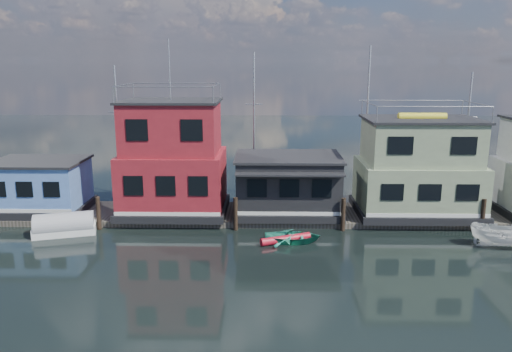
{
  "coord_description": "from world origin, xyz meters",
  "views": [
    {
      "loc": [
        -2.05,
        -21.86,
        10.84
      ],
      "look_at": [
        -2.72,
        12.0,
        3.0
      ],
      "focal_mm": 35.0,
      "sensor_mm": 36.0,
      "label": 1
    }
  ],
  "objects_px": {
    "houseboat_green": "(418,169)",
    "tarp_runabout": "(64,226)",
    "houseboat_red": "(173,160)",
    "red_kayak": "(286,239)",
    "dinghy_teal": "(293,237)",
    "houseboat_blue": "(40,186)",
    "motorboat": "(506,236)",
    "houseboat_dark": "(288,184)"
  },
  "relations": [
    {
      "from": "houseboat_green",
      "to": "tarp_runabout",
      "type": "height_order",
      "value": "houseboat_green"
    },
    {
      "from": "houseboat_red",
      "to": "red_kayak",
      "type": "bearing_deg",
      "value": -33.55
    },
    {
      "from": "houseboat_red",
      "to": "tarp_runabout",
      "type": "xyz_separation_m",
      "value": [
        -6.38,
        -3.88,
        -3.53
      ]
    },
    {
      "from": "dinghy_teal",
      "to": "houseboat_red",
      "type": "bearing_deg",
      "value": 57.97
    },
    {
      "from": "houseboat_red",
      "to": "houseboat_green",
      "type": "relative_size",
      "value": 1.41
    },
    {
      "from": "houseboat_green",
      "to": "houseboat_red",
      "type": "bearing_deg",
      "value": -180.0
    },
    {
      "from": "houseboat_blue",
      "to": "red_kayak",
      "type": "distance_m",
      "value": 18.04
    },
    {
      "from": "motorboat",
      "to": "houseboat_dark",
      "type": "bearing_deg",
      "value": 80.5
    },
    {
      "from": "houseboat_dark",
      "to": "motorboat",
      "type": "bearing_deg",
      "value": -24.12
    },
    {
      "from": "houseboat_blue",
      "to": "red_kayak",
      "type": "height_order",
      "value": "houseboat_blue"
    },
    {
      "from": "houseboat_dark",
      "to": "red_kayak",
      "type": "xyz_separation_m",
      "value": [
        -0.31,
        -5.08,
        -2.18
      ]
    },
    {
      "from": "houseboat_dark",
      "to": "houseboat_red",
      "type": "bearing_deg",
      "value": 179.86
    },
    {
      "from": "motorboat",
      "to": "red_kayak",
      "type": "xyz_separation_m",
      "value": [
        -12.96,
        0.59,
        -0.53
      ]
    },
    {
      "from": "houseboat_red",
      "to": "houseboat_dark",
      "type": "height_order",
      "value": "houseboat_red"
    },
    {
      "from": "houseboat_green",
      "to": "tarp_runabout",
      "type": "distance_m",
      "value": 23.88
    },
    {
      "from": "houseboat_red",
      "to": "houseboat_green",
      "type": "distance_m",
      "value": 17.01
    },
    {
      "from": "houseboat_blue",
      "to": "houseboat_dark",
      "type": "xyz_separation_m",
      "value": [
        17.5,
        -0.02,
        0.21
      ]
    },
    {
      "from": "houseboat_blue",
      "to": "houseboat_dark",
      "type": "height_order",
      "value": "houseboat_dark"
    },
    {
      "from": "houseboat_red",
      "to": "houseboat_green",
      "type": "xyz_separation_m",
      "value": [
        17.0,
        0.0,
        -0.55
      ]
    },
    {
      "from": "houseboat_green",
      "to": "red_kayak",
      "type": "height_order",
      "value": "houseboat_green"
    },
    {
      "from": "houseboat_dark",
      "to": "motorboat",
      "type": "height_order",
      "value": "houseboat_dark"
    },
    {
      "from": "houseboat_green",
      "to": "red_kayak",
      "type": "bearing_deg",
      "value": -151.3
    },
    {
      "from": "houseboat_blue",
      "to": "red_kayak",
      "type": "relative_size",
      "value": 1.99
    },
    {
      "from": "houseboat_dark",
      "to": "dinghy_teal",
      "type": "height_order",
      "value": "houseboat_dark"
    },
    {
      "from": "houseboat_red",
      "to": "houseboat_dark",
      "type": "xyz_separation_m",
      "value": [
        8.0,
        -0.02,
        -1.69
      ]
    },
    {
      "from": "houseboat_blue",
      "to": "dinghy_teal",
      "type": "height_order",
      "value": "houseboat_blue"
    },
    {
      "from": "houseboat_dark",
      "to": "dinghy_teal",
      "type": "distance_m",
      "value": 5.39
    },
    {
      "from": "houseboat_dark",
      "to": "red_kayak",
      "type": "bearing_deg",
      "value": -93.51
    },
    {
      "from": "red_kayak",
      "to": "houseboat_green",
      "type": "bearing_deg",
      "value": 6.36
    },
    {
      "from": "houseboat_blue",
      "to": "motorboat",
      "type": "bearing_deg",
      "value": -10.68
    },
    {
      "from": "houseboat_blue",
      "to": "dinghy_teal",
      "type": "relative_size",
      "value": 1.87
    },
    {
      "from": "motorboat",
      "to": "tarp_runabout",
      "type": "xyz_separation_m",
      "value": [
        -27.03,
        1.81,
        -0.19
      ]
    },
    {
      "from": "houseboat_red",
      "to": "houseboat_blue",
      "type": "bearing_deg",
      "value": -180.0
    },
    {
      "from": "houseboat_blue",
      "to": "houseboat_dark",
      "type": "distance_m",
      "value": 17.5
    },
    {
      "from": "motorboat",
      "to": "houseboat_green",
      "type": "bearing_deg",
      "value": 47.35
    },
    {
      "from": "houseboat_dark",
      "to": "tarp_runabout",
      "type": "xyz_separation_m",
      "value": [
        -14.38,
        -3.86,
        -1.84
      ]
    },
    {
      "from": "motorboat",
      "to": "tarp_runabout",
      "type": "relative_size",
      "value": 0.98
    },
    {
      "from": "houseboat_green",
      "to": "motorboat",
      "type": "distance_m",
      "value": 7.31
    },
    {
      "from": "dinghy_teal",
      "to": "houseboat_green",
      "type": "bearing_deg",
      "value": -61.06
    },
    {
      "from": "houseboat_dark",
      "to": "tarp_runabout",
      "type": "bearing_deg",
      "value": -164.97
    },
    {
      "from": "dinghy_teal",
      "to": "tarp_runabout",
      "type": "bearing_deg",
      "value": 85.16
    },
    {
      "from": "motorboat",
      "to": "dinghy_teal",
      "type": "height_order",
      "value": "motorboat"
    }
  ]
}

